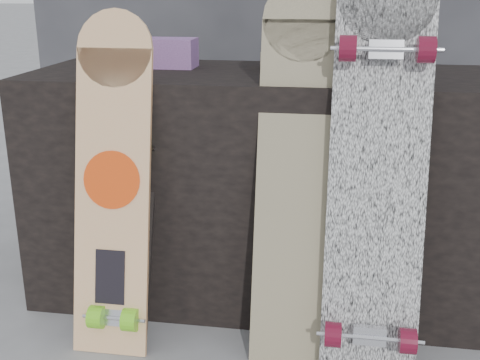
% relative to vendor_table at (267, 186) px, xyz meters
% --- Properties ---
extents(vendor_table, '(1.60, 0.60, 0.80)m').
position_rel_vendor_table_xyz_m(vendor_table, '(0.00, 0.00, 0.00)').
color(vendor_table, black).
rests_on(vendor_table, ground).
extents(merch_box_purple, '(0.18, 0.12, 0.10)m').
position_rel_vendor_table_xyz_m(merch_box_purple, '(-0.36, 0.07, 0.45)').
color(merch_box_purple, '#633976').
rests_on(merch_box_purple, vendor_table).
extents(merch_box_small, '(0.14, 0.14, 0.12)m').
position_rel_vendor_table_xyz_m(merch_box_small, '(0.31, -0.01, 0.46)').
color(merch_box_small, '#633976').
rests_on(merch_box_small, vendor_table).
extents(merch_box_flat, '(0.22, 0.10, 0.06)m').
position_rel_vendor_table_xyz_m(merch_box_flat, '(0.08, 0.10, 0.43)').
color(merch_box_flat, '#D1B78C').
rests_on(merch_box_flat, vendor_table).
extents(longboard_geisha, '(0.23, 0.25, 1.02)m').
position_rel_vendor_table_xyz_m(longboard_geisha, '(-0.43, -0.37, 0.14)').
color(longboard_geisha, beige).
rests_on(longboard_geisha, ground).
extents(longboard_celtic, '(0.24, 0.29, 1.11)m').
position_rel_vendor_table_xyz_m(longboard_celtic, '(0.13, -0.33, 0.19)').
color(longboard_celtic, beige).
rests_on(longboard_celtic, ground).
extents(longboard_cascadia, '(0.27, 0.35, 1.19)m').
position_rel_vendor_table_xyz_m(longboard_cascadia, '(0.35, -0.38, 0.22)').
color(longboard_cascadia, white).
rests_on(longboard_cascadia, ground).
extents(skateboard_dark, '(0.18, 0.34, 0.77)m').
position_rel_vendor_table_xyz_m(skateboard_dark, '(-0.41, -0.34, -0.01)').
color(skateboard_dark, black).
rests_on(skateboard_dark, ground).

